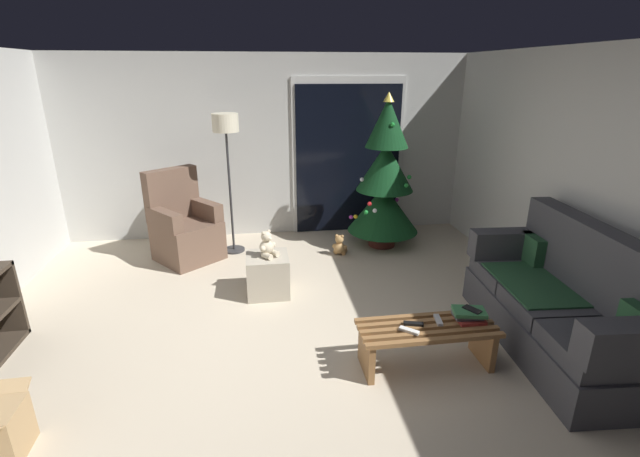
% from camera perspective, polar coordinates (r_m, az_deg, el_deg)
% --- Properties ---
extents(ground_plane, '(7.00, 7.00, 0.00)m').
position_cam_1_polar(ground_plane, '(3.94, -4.44, -15.48)').
color(ground_plane, beige).
extents(wall_back, '(5.72, 0.12, 2.50)m').
position_cam_1_polar(wall_back, '(6.37, -6.77, 10.32)').
color(wall_back, beige).
rests_on(wall_back, ground).
extents(wall_right, '(0.12, 6.00, 2.50)m').
position_cam_1_polar(wall_right, '(4.54, 33.98, 3.33)').
color(wall_right, beige).
rests_on(wall_right, ground).
extents(patio_door_frame, '(1.60, 0.02, 2.20)m').
position_cam_1_polar(patio_door_frame, '(6.46, 3.60, 9.19)').
color(patio_door_frame, silver).
rests_on(patio_door_frame, ground).
extents(patio_door_glass, '(1.50, 0.02, 2.10)m').
position_cam_1_polar(patio_door_glass, '(6.45, 3.62, 8.72)').
color(patio_door_glass, black).
rests_on(patio_door_glass, ground).
extents(couch, '(0.92, 1.99, 1.08)m').
position_cam_1_polar(couch, '(4.30, 28.61, -8.67)').
color(couch, '#3D3D42').
rests_on(couch, ground).
extents(coffee_table, '(1.10, 0.40, 0.37)m').
position_cam_1_polar(coffee_table, '(3.74, 13.55, -13.65)').
color(coffee_table, olive).
rests_on(coffee_table, ground).
extents(remote_black, '(0.16, 0.09, 0.02)m').
position_cam_1_polar(remote_black, '(3.66, 11.94, -11.89)').
color(remote_black, black).
rests_on(remote_black, coffee_table).
extents(remote_white, '(0.15, 0.14, 0.02)m').
position_cam_1_polar(remote_white, '(3.56, 11.39, -12.75)').
color(remote_white, silver).
rests_on(remote_white, coffee_table).
extents(remote_silver, '(0.07, 0.16, 0.02)m').
position_cam_1_polar(remote_silver, '(3.75, 14.96, -11.30)').
color(remote_silver, '#ADADB2').
rests_on(remote_silver, coffee_table).
extents(book_stack, '(0.28, 0.22, 0.09)m').
position_cam_1_polar(book_stack, '(3.82, 18.60, -10.48)').
color(book_stack, '#A32D28').
rests_on(book_stack, coffee_table).
extents(cell_phone, '(0.13, 0.16, 0.01)m').
position_cam_1_polar(cell_phone, '(3.80, 18.98, -9.81)').
color(cell_phone, black).
rests_on(cell_phone, book_stack).
extents(christmas_tree, '(0.94, 0.94, 2.03)m').
position_cam_1_polar(christmas_tree, '(5.90, 8.32, 5.99)').
color(christmas_tree, '#4C1E19').
rests_on(christmas_tree, ground).
extents(armchair, '(0.96, 0.96, 1.13)m').
position_cam_1_polar(armchair, '(5.81, -17.04, 0.03)').
color(armchair, brown).
rests_on(armchair, ground).
extents(floor_lamp, '(0.32, 0.32, 1.78)m').
position_cam_1_polar(floor_lamp, '(5.65, -11.97, 11.48)').
color(floor_lamp, '#2D2D30').
rests_on(floor_lamp, ground).
extents(ottoman, '(0.44, 0.44, 0.43)m').
position_cam_1_polar(ottoman, '(4.78, -6.72, -5.91)').
color(ottoman, '#B2A893').
rests_on(ottoman, ground).
extents(teddy_bear_cream, '(0.21, 0.22, 0.29)m').
position_cam_1_polar(teddy_bear_cream, '(4.64, -6.79, -2.18)').
color(teddy_bear_cream, beige).
rests_on(teddy_bear_cream, ottoman).
extents(teddy_bear_honey_by_tree, '(0.21, 0.21, 0.29)m').
position_cam_1_polar(teddy_bear_honey_by_tree, '(5.76, 2.53, -2.27)').
color(teddy_bear_honey_by_tree, tan).
rests_on(teddy_bear_honey_by_tree, ground).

